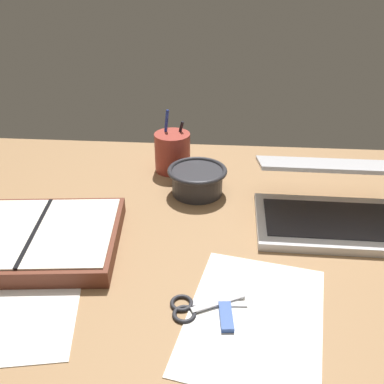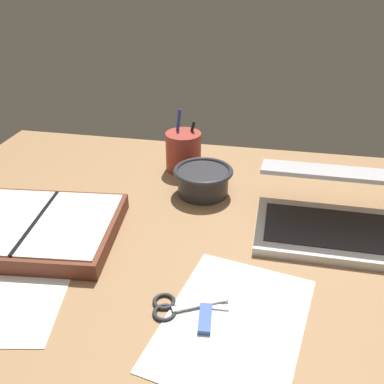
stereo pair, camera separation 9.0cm
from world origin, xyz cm
name	(u,v)px [view 1 (the left image)]	position (x,y,z in cm)	size (l,w,h in cm)	color
desk_top	(212,247)	(0.00, 0.00, 1.00)	(140.00, 100.00, 2.00)	#936D47
laptop	(331,202)	(24.68, 10.03, 6.61)	(31.42, 26.86, 14.82)	silver
bowl	(197,179)	(-4.47, 20.25, 5.59)	(14.23, 14.23, 6.50)	#2D2D33
pen_cup	(172,152)	(-11.85, 32.29, 7.17)	(9.33, 9.33, 15.83)	#9E382D
planner	(37,238)	(-34.46, -3.90, 3.88)	(34.25, 28.71, 3.96)	brown
scissors	(192,307)	(-2.70, -18.57, 2.34)	(12.82, 7.44, 0.80)	#B7B7BC
paper_sheet_front	(254,318)	(7.47, -19.77, 2.08)	(21.10, 28.92, 0.16)	white
paper_sheet_beside_planner	(16,305)	(-31.74, -20.15, 2.08)	(20.47, 24.79, 0.16)	white
usb_drive	(226,316)	(2.91, -20.17, 2.50)	(2.61, 7.33, 1.00)	#33519E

